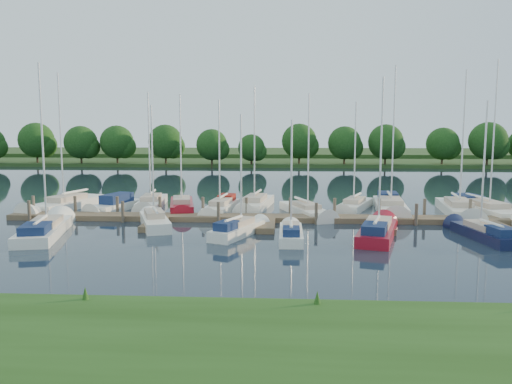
# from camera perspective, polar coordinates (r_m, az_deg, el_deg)

# --- Properties ---
(ground) EXTENTS (260.00, 260.00, 0.00)m
(ground) POSITION_cam_1_polar(r_m,az_deg,el_deg) (30.27, 0.82, -6.05)
(ground) COLOR #17222E
(ground) RESTS_ON ground
(near_bank) EXTENTS (90.00, 10.00, 0.50)m
(near_bank) POSITION_cam_1_polar(r_m,az_deg,el_deg) (15.06, -1.95, -19.18)
(near_bank) COLOR #1E4112
(near_bank) RESTS_ON ground
(dock) EXTENTS (40.00, 6.00, 0.40)m
(dock) POSITION_cam_1_polar(r_m,az_deg,el_deg) (37.38, 1.30, -3.19)
(dock) COLOR brown
(dock) RESTS_ON ground
(mooring_pilings) EXTENTS (38.24, 2.84, 2.00)m
(mooring_pilings) POSITION_cam_1_polar(r_m,az_deg,el_deg) (38.41, 1.36, -2.30)
(mooring_pilings) COLOR #473D33
(mooring_pilings) RESTS_ON ground
(far_shore) EXTENTS (180.00, 30.00, 0.60)m
(far_shore) POSITION_cam_1_polar(r_m,az_deg,el_deg) (104.65, 2.59, 3.56)
(far_shore) COLOR #274018
(far_shore) RESTS_ON ground
(distant_hill) EXTENTS (220.00, 40.00, 1.40)m
(distant_hill) POSITION_cam_1_polar(r_m,az_deg,el_deg) (129.59, 2.73, 4.44)
(distant_hill) COLOR #2C4A20
(distant_hill) RESTS_ON ground
(treeline) EXTENTS (147.89, 9.11, 8.29)m
(treeline) POSITION_cam_1_polar(r_m,az_deg,el_deg) (92.46, -1.44, 5.42)
(treeline) COLOR #38281C
(treeline) RESTS_ON ground
(sailboat_n_0) EXTENTS (4.18, 9.59, 12.12)m
(sailboat_n_0) POSITION_cam_1_polar(r_m,az_deg,el_deg) (46.58, -20.88, -1.49)
(sailboat_n_0) COLOR white
(sailboat_n_0) RESTS_ON ground
(motorboat) EXTENTS (3.36, 6.42, 1.76)m
(motorboat) POSITION_cam_1_polar(r_m,az_deg,el_deg) (44.48, -15.78, -1.58)
(motorboat) COLOR white
(motorboat) RESTS_ON ground
(sailboat_n_2) EXTENTS (2.73, 8.33, 10.56)m
(sailboat_n_2) POSITION_cam_1_polar(r_m,az_deg,el_deg) (45.43, -11.89, -1.39)
(sailboat_n_2) COLOR white
(sailboat_n_2) RESTS_ON ground
(sailboat_n_3) EXTENTS (3.27, 8.07, 10.25)m
(sailboat_n_3) POSITION_cam_1_polar(r_m,az_deg,el_deg) (43.39, -8.48, -1.71)
(sailboat_n_3) COLOR maroon
(sailboat_n_3) RESTS_ON ground
(sailboat_n_4) EXTENTS (2.54, 7.56, 9.71)m
(sailboat_n_4) POSITION_cam_1_polar(r_m,az_deg,el_deg) (41.90, -4.01, -1.89)
(sailboat_n_4) COLOR white
(sailboat_n_4) RESTS_ON ground
(sailboat_n_5) EXTENTS (3.04, 8.68, 11.01)m
(sailboat_n_5) POSITION_cam_1_polar(r_m,az_deg,el_deg) (43.65, -0.11, -1.57)
(sailboat_n_5) COLOR white
(sailboat_n_5) RESTS_ON ground
(sailboat_n_6) EXTENTS (4.15, 7.91, 10.09)m
(sailboat_n_6) POSITION_cam_1_polar(r_m,az_deg,el_deg) (40.70, 5.80, -2.27)
(sailboat_n_6) COLOR white
(sailboat_n_6) RESTS_ON ground
(sailboat_n_7) EXTENTS (3.96, 7.42, 9.59)m
(sailboat_n_7) POSITION_cam_1_polar(r_m,az_deg,el_deg) (43.91, 11.16, -1.66)
(sailboat_n_7) COLOR white
(sailboat_n_7) RESTS_ON ground
(sailboat_n_8) EXTENTS (3.32, 10.01, 12.53)m
(sailboat_n_8) POSITION_cam_1_polar(r_m,az_deg,el_deg) (43.75, 15.10, -1.74)
(sailboat_n_8) COLOR white
(sailboat_n_8) RESTS_ON ground
(sailboat_n_9) EXTENTS (3.24, 9.55, 12.05)m
(sailboat_n_9) POSITION_cam_1_polar(r_m,az_deg,el_deg) (44.15, 22.14, -2.01)
(sailboat_n_9) COLOR white
(sailboat_n_9) RESTS_ON ground
(sailboat_n_10) EXTENTS (3.89, 10.28, 12.81)m
(sailboat_n_10) POSITION_cam_1_polar(r_m,az_deg,el_deg) (44.95, 24.81, -1.93)
(sailboat_n_10) COLOR white
(sailboat_n_10) RESTS_ON ground
(sailboat_s_0) EXTENTS (3.94, 9.28, 11.59)m
(sailboat_s_0) POSITION_cam_1_polar(r_m,az_deg,el_deg) (35.82, -22.90, -4.03)
(sailboat_s_0) COLOR white
(sailboat_s_0) RESTS_ON ground
(sailboat_s_1) EXTENTS (3.59, 6.84, 9.06)m
(sailboat_s_1) POSITION_cam_1_polar(r_m,az_deg,el_deg) (36.54, -11.53, -3.44)
(sailboat_s_1) COLOR white
(sailboat_s_1) RESTS_ON ground
(sailboat_s_2) EXTENTS (3.44, 6.23, 8.28)m
(sailboat_s_2) POSITION_cam_1_polar(r_m,az_deg,el_deg) (32.86, -2.00, -4.41)
(sailboat_s_2) COLOR white
(sailboat_s_2) RESTS_ON ground
(sailboat_s_3) EXTENTS (1.45, 6.01, 7.85)m
(sailboat_s_3) POSITION_cam_1_polar(r_m,az_deg,el_deg) (31.76, 4.02, -4.86)
(sailboat_s_3) COLOR white
(sailboat_s_3) RESTS_ON ground
(sailboat_s_4) EXTENTS (3.81, 8.35, 10.63)m
(sailboat_s_4) POSITION_cam_1_polar(r_m,az_deg,el_deg) (33.26, 13.75, -4.47)
(sailboat_s_4) COLOR maroon
(sailboat_s_4) RESTS_ON ground
(sailboat_s_5) EXTENTS (2.57, 7.12, 9.07)m
(sailboat_s_5) POSITION_cam_1_polar(r_m,az_deg,el_deg) (34.91, 24.55, -4.39)
(sailboat_s_5) COLOR #101535
(sailboat_s_5) RESTS_ON ground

